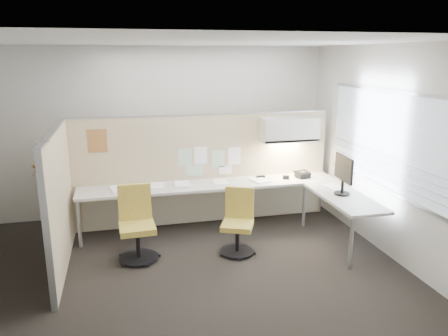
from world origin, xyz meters
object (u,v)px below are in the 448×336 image
object	(u,v)px
monitor	(343,173)
phone	(302,175)
chair_left	(137,226)
desk	(234,193)
chair_right	(238,224)

from	to	relation	value
monitor	phone	distance (m)	1.01
monitor	phone	world-z (taller)	monitor
chair_left	monitor	world-z (taller)	monitor
desk	phone	size ratio (longest dim) A/B	16.44
chair_left	phone	distance (m)	2.81
chair_right	monitor	world-z (taller)	monitor
chair_right	phone	xyz separation A→B (m)	(1.32, 0.91, 0.37)
chair_left	chair_right	distance (m)	1.36
desk	chair_left	bearing A→B (deg)	-157.04
desk	phone	xyz separation A→B (m)	(1.18, 0.14, 0.18)
chair_left	chair_right	xyz separation A→B (m)	(1.36, -0.13, -0.04)
chair_left	chair_right	world-z (taller)	chair_left
chair_right	monitor	size ratio (longest dim) A/B	1.58
chair_right	monitor	xyz separation A→B (m)	(1.51, -0.05, 0.64)
desk	chair_right	xyz separation A→B (m)	(-0.14, -0.76, -0.19)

